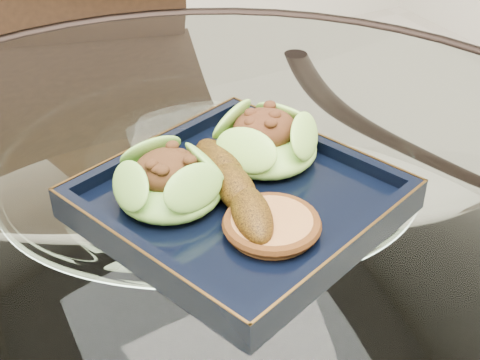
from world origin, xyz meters
name	(u,v)px	position (x,y,z in m)	size (l,w,h in m)	color
dining_table	(214,306)	(0.00, 0.00, 0.60)	(1.13, 1.13, 0.77)	white
dining_chair	(99,159)	(0.01, 0.52, 0.51)	(0.49, 0.49, 0.91)	black
navy_plate	(240,204)	(0.01, -0.04, 0.77)	(0.27, 0.27, 0.02)	black
lettuce_wrap_left	(169,184)	(-0.05, -0.01, 0.80)	(0.11, 0.11, 0.04)	#5A9B2D
lettuce_wrap_right	(266,143)	(0.07, 0.01, 0.80)	(0.11, 0.11, 0.04)	#6CA831
roasted_plantain	(235,187)	(0.01, -0.04, 0.80)	(0.18, 0.04, 0.03)	#593709
crumb_patty	(272,226)	(0.01, -0.11, 0.79)	(0.08, 0.08, 0.02)	#AE743A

